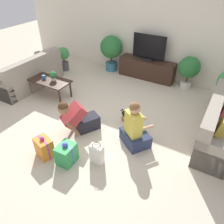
% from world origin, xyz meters
% --- Properties ---
extents(ground_plane, '(16.00, 16.00, 0.00)m').
position_xyz_m(ground_plane, '(0.00, 0.00, 0.00)').
color(ground_plane, beige).
extents(wall_back, '(8.40, 0.06, 2.60)m').
position_xyz_m(wall_back, '(0.00, 2.63, 1.30)').
color(wall_back, silver).
rests_on(wall_back, ground_plane).
extents(sofa_left, '(0.89, 1.83, 0.84)m').
position_xyz_m(sofa_left, '(-2.40, 0.34, 0.29)').
color(sofa_left, gray).
rests_on(sofa_left, ground_plane).
extents(coffee_table, '(1.09, 0.52, 0.43)m').
position_xyz_m(coffee_table, '(-1.55, 0.24, 0.38)').
color(coffee_table, '#382319').
rests_on(coffee_table, ground_plane).
extents(tv_console, '(1.57, 0.39, 0.53)m').
position_xyz_m(tv_console, '(0.11, 2.37, 0.27)').
color(tv_console, '#382319').
rests_on(tv_console, ground_plane).
extents(tv, '(0.91, 0.20, 0.69)m').
position_xyz_m(tv, '(0.11, 2.37, 0.84)').
color(tv, black).
rests_on(tv, tv_console).
extents(potted_plant_corner_left, '(0.36, 0.36, 0.70)m').
position_xyz_m(potted_plant_corner_left, '(-2.26, 1.61, 0.42)').
color(potted_plant_corner_left, '#4C4C51').
rests_on(potted_plant_corner_left, ground_plane).
extents(potted_plant_back_left, '(0.64, 0.64, 1.04)m').
position_xyz_m(potted_plant_back_left, '(-1.02, 2.32, 0.66)').
color(potted_plant_back_left, '#336B84').
rests_on(potted_plant_back_left, ground_plane).
extents(potted_plant_back_right, '(0.54, 0.54, 0.86)m').
position_xyz_m(potted_plant_back_right, '(1.25, 2.32, 0.55)').
color(potted_plant_back_right, beige).
rests_on(potted_plant_back_right, ground_plane).
extents(person_kneeling, '(0.63, 0.78, 0.76)m').
position_xyz_m(person_kneeling, '(-0.09, -0.51, 0.33)').
color(person_kneeling, '#23232D').
rests_on(person_kneeling, ground_plane).
extents(person_sitting, '(0.66, 0.63, 0.90)m').
position_xyz_m(person_sitting, '(0.99, -0.27, 0.32)').
color(person_sitting, '#283351').
rests_on(person_sitting, ground_plane).
extents(dog, '(0.46, 0.30, 0.28)m').
position_xyz_m(dog, '(0.64, 0.18, 0.18)').
color(dog, black).
rests_on(dog, ground_plane).
extents(gift_box_a, '(0.27, 0.33, 0.42)m').
position_xyz_m(gift_box_a, '(0.22, -1.25, 0.18)').
color(gift_box_a, '#2D934C').
rests_on(gift_box_a, ground_plane).
extents(gift_box_b, '(0.35, 0.29, 0.42)m').
position_xyz_m(gift_box_b, '(-0.21, -1.33, 0.18)').
color(gift_box_b, orange).
rests_on(gift_box_b, ground_plane).
extents(gift_bag_a, '(0.22, 0.14, 0.39)m').
position_xyz_m(gift_bag_a, '(0.66, -1.01, 0.19)').
color(gift_bag_a, white).
rests_on(gift_bag_a, ground_plane).
extents(mug, '(0.12, 0.08, 0.09)m').
position_xyz_m(mug, '(-1.67, 0.23, 0.48)').
color(mug, '#386BAD').
rests_on(mug, coffee_table).
extents(tabletop_plant, '(0.17, 0.17, 0.22)m').
position_xyz_m(tabletop_plant, '(-1.42, 0.29, 0.56)').
color(tabletop_plant, beige).
rests_on(tabletop_plant, coffee_table).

